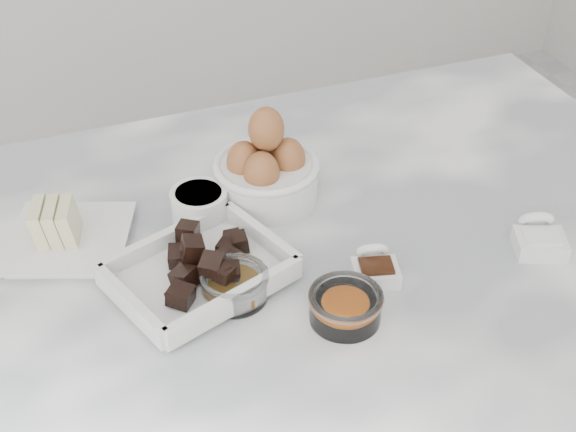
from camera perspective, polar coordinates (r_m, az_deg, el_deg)
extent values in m
cube|color=white|center=(1.02, -0.45, -3.87)|extent=(1.20, 0.80, 0.04)
cube|color=white|center=(0.98, -6.27, -4.42)|extent=(0.23, 0.20, 0.01)
cube|color=white|center=(1.06, -15.23, -1.77)|extent=(0.17, 0.17, 0.01)
cube|color=white|center=(1.06, -15.29, -1.47)|extent=(0.19, 0.19, 0.00)
cylinder|color=white|center=(1.06, -6.32, 0.69)|extent=(0.08, 0.08, 0.05)
cylinder|color=white|center=(1.05, -6.38, 1.47)|extent=(0.06, 0.06, 0.01)
cylinder|color=white|center=(1.10, -1.54, 2.52)|extent=(0.14, 0.14, 0.06)
torus|color=white|center=(1.08, -1.57, 3.63)|extent=(0.15, 0.15, 0.01)
ellipsoid|color=#955330|center=(1.09, -0.21, 4.36)|extent=(0.05, 0.05, 0.06)
ellipsoid|color=#955330|center=(1.07, -2.99, 3.52)|extent=(0.05, 0.05, 0.06)
ellipsoid|color=#955330|center=(1.10, -1.91, 4.73)|extent=(0.05, 0.05, 0.06)
ellipsoid|color=#955330|center=(1.06, -1.31, 3.05)|extent=(0.05, 0.05, 0.06)
ellipsoid|color=#955330|center=(1.06, -1.56, 6.19)|extent=(0.05, 0.05, 0.06)
cylinder|color=white|center=(0.95, -3.82, -5.00)|extent=(0.08, 0.08, 0.03)
torus|color=white|center=(0.94, -3.86, -4.30)|extent=(0.08, 0.08, 0.01)
cylinder|color=orange|center=(0.95, -3.81, -5.24)|extent=(0.06, 0.06, 0.01)
cylinder|color=white|center=(0.92, 4.10, -6.49)|extent=(0.08, 0.08, 0.03)
torus|color=white|center=(0.91, 4.14, -5.75)|extent=(0.09, 0.09, 0.01)
ellipsoid|color=#FF6607|center=(0.92, 4.10, -6.44)|extent=(0.06, 0.06, 0.02)
cube|color=white|center=(0.98, 6.25, -4.08)|extent=(0.06, 0.06, 0.02)
cube|color=black|center=(0.97, 6.30, -3.54)|extent=(0.05, 0.04, 0.00)
torus|color=white|center=(0.99, 6.00, -2.50)|extent=(0.05, 0.04, 0.04)
cube|color=white|center=(1.06, 17.48, -1.91)|extent=(0.08, 0.07, 0.02)
cube|color=white|center=(1.05, 17.61, -1.35)|extent=(0.06, 0.05, 0.00)
torus|color=white|center=(1.08, 17.23, -0.30)|extent=(0.06, 0.05, 0.05)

